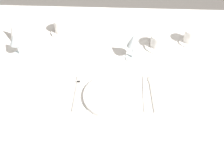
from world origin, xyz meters
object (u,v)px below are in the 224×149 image
coffee_cup_left (192,36)px  napkin_folded (14,29)px  dinner_knife (145,94)px  wine_glass_centre (16,40)px  wine_glass_left (133,42)px  dinner_plate (111,95)px  spoon_soup (152,89)px  coffee_cup_right (159,40)px  fork_outer (77,91)px  coffee_cup_far (62,25)px

coffee_cup_left → napkin_folded: napkin_folded is taller
dinner_knife → wine_glass_centre: size_ratio=1.60×
coffee_cup_left → wine_glass_left: bearing=-154.9°
dinner_plate → napkin_folded: (-0.54, 0.40, 0.06)m
coffee_cup_left → wine_glass_centre: size_ratio=0.75×
spoon_soup → coffee_cup_right: bearing=80.2°
fork_outer → spoon_soup: size_ratio=0.97×
spoon_soup → coffee_cup_far: (-0.48, 0.43, 0.04)m
dinner_knife → coffee_cup_right: bearing=76.0°
coffee_cup_right → coffee_cup_far: bearing=168.2°
dinner_plate → napkin_folded: 0.67m
wine_glass_centre → wine_glass_left: 0.58m
coffee_cup_left → spoon_soup: bearing=-122.5°
fork_outer → coffee_cup_left: bearing=34.9°
spoon_soup → wine_glass_left: size_ratio=1.54×
fork_outer → spoon_soup: bearing=5.0°
fork_outer → dinner_knife: 0.30m
spoon_soup → wine_glass_centre: (-0.66, 0.22, 0.09)m
spoon_soup → napkin_folded: (-0.72, 0.34, 0.07)m
coffee_cup_left → napkin_folded: 0.95m
coffee_cup_left → wine_glass_centre: 0.90m
coffee_cup_right → coffee_cup_far: (-0.53, 0.11, 0.00)m
fork_outer → spoon_soup: (0.33, 0.03, -0.00)m
dinner_plate → fork_outer: size_ratio=1.15×
wine_glass_left → fork_outer: bearing=-135.2°
dinner_knife → coffee_cup_right: 0.36m
coffee_cup_far → wine_glass_left: 0.45m
dinner_plate → spoon_soup: size_ratio=1.12×
coffee_cup_left → wine_glass_centre: wine_glass_centre is taller
dinner_knife → coffee_cup_right: size_ratio=1.97×
dinner_plate → coffee_cup_right: 0.44m
coffee_cup_right → spoon_soup: bearing=-99.8°
wine_glass_left → wine_glass_centre: bearing=179.8°
dinner_knife → coffee_cup_left: 0.47m
wine_glass_left → coffee_cup_far: bearing=151.9°
fork_outer → coffee_cup_left: size_ratio=2.09×
wine_glass_centre → coffee_cup_right: bearing=7.7°
coffee_cup_right → napkin_folded: 0.77m
dinner_plate → wine_glass_left: size_ratio=1.72×
fork_outer → napkin_folded: size_ratio=1.47×
dinner_knife → coffee_cup_right: (0.09, 0.34, 0.04)m
fork_outer → wine_glass_left: wine_glass_left is taller
spoon_soup → napkin_folded: bearing=154.3°
coffee_cup_far → wine_glass_left: size_ratio=0.75×
dinner_plate → wine_glass_left: wine_glass_left is taller
coffee_cup_far → spoon_soup: bearing=-41.7°
dinner_knife → wine_glass_centre: bearing=158.5°
spoon_soup → coffee_cup_far: coffee_cup_far is taller
wine_glass_centre → napkin_folded: size_ratio=0.94×
fork_outer → dinner_knife: (0.30, -0.00, 0.00)m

